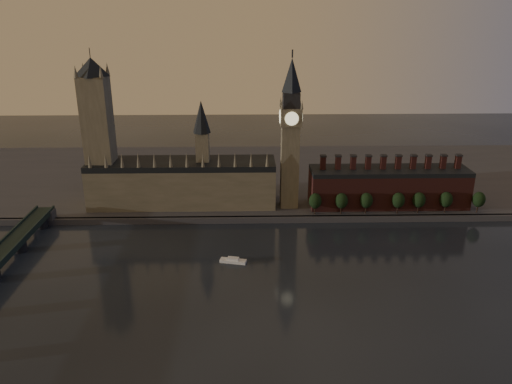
# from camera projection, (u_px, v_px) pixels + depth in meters

# --- Properties ---
(ground) EXTENTS (900.00, 900.00, 0.00)m
(ground) POSITION_uv_depth(u_px,v_px,m) (287.00, 294.00, 252.32)
(ground) COLOR black
(ground) RESTS_ON ground
(north_bank) EXTENTS (900.00, 182.00, 4.00)m
(north_bank) POSITION_uv_depth(u_px,v_px,m) (270.00, 178.00, 418.47)
(north_bank) COLOR #414145
(north_bank) RESTS_ON ground
(palace_of_westminster) EXTENTS (130.00, 30.30, 74.00)m
(palace_of_westminster) POSITION_uv_depth(u_px,v_px,m) (183.00, 181.00, 351.17)
(palace_of_westminster) COLOR #7B7157
(palace_of_westminster) RESTS_ON north_bank
(victoria_tower) EXTENTS (24.00, 24.00, 108.00)m
(victoria_tower) POSITION_uv_depth(u_px,v_px,m) (98.00, 129.00, 337.08)
(victoria_tower) COLOR #7B7157
(victoria_tower) RESTS_ON north_bank
(big_ben) EXTENTS (15.00, 15.00, 107.00)m
(big_ben) POSITION_uv_depth(u_px,v_px,m) (290.00, 133.00, 335.80)
(big_ben) COLOR #7B7157
(big_ben) RESTS_ON north_bank
(chimney_block) EXTENTS (110.00, 25.00, 37.00)m
(chimney_block) POSITION_uv_depth(u_px,v_px,m) (388.00, 186.00, 350.81)
(chimney_block) COLOR #532320
(chimney_block) RESTS_ON north_bank
(embankment_tree_0) EXTENTS (8.60, 8.60, 14.88)m
(embankment_tree_0) POSITION_uv_depth(u_px,v_px,m) (315.00, 201.00, 336.51)
(embankment_tree_0) COLOR black
(embankment_tree_0) RESTS_ON north_bank
(embankment_tree_1) EXTENTS (8.60, 8.60, 14.88)m
(embankment_tree_1) POSITION_uv_depth(u_px,v_px,m) (342.00, 201.00, 336.77)
(embankment_tree_1) COLOR black
(embankment_tree_1) RESTS_ON north_bank
(embankment_tree_2) EXTENTS (8.60, 8.60, 14.88)m
(embankment_tree_2) POSITION_uv_depth(u_px,v_px,m) (366.00, 200.00, 337.44)
(embankment_tree_2) COLOR black
(embankment_tree_2) RESTS_ON north_bank
(embankment_tree_3) EXTENTS (8.60, 8.60, 14.88)m
(embankment_tree_3) POSITION_uv_depth(u_px,v_px,m) (398.00, 200.00, 337.77)
(embankment_tree_3) COLOR black
(embankment_tree_3) RESTS_ON north_bank
(embankment_tree_4) EXTENTS (8.60, 8.60, 14.88)m
(embankment_tree_4) POSITION_uv_depth(u_px,v_px,m) (419.00, 200.00, 338.16)
(embankment_tree_4) COLOR black
(embankment_tree_4) RESTS_ON north_bank
(embankment_tree_5) EXTENTS (8.60, 8.60, 14.88)m
(embankment_tree_5) POSITION_uv_depth(u_px,v_px,m) (446.00, 200.00, 338.92)
(embankment_tree_5) COLOR black
(embankment_tree_5) RESTS_ON north_bank
(embankment_tree_6) EXTENTS (8.60, 8.60, 14.88)m
(embankment_tree_6) POSITION_uv_depth(u_px,v_px,m) (479.00, 199.00, 339.10)
(embankment_tree_6) COLOR black
(embankment_tree_6) RESTS_ON north_bank
(river_boat) EXTENTS (15.54, 7.47, 2.99)m
(river_boat) POSITION_uv_depth(u_px,v_px,m) (233.00, 261.00, 283.32)
(river_boat) COLOR white
(river_boat) RESTS_ON ground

